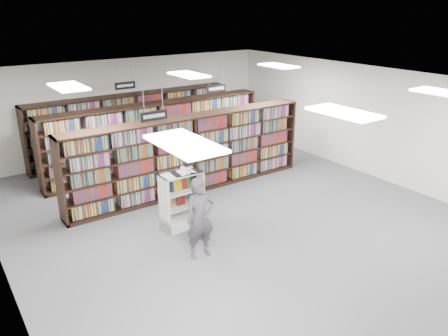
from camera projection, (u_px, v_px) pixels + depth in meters
floor at (234, 217)px, 10.56m from camera, size 12.00×12.00×0.00m
ceiling at (236, 84)px, 9.44m from camera, size 10.00×12.00×0.10m
wall_back at (129, 107)px, 14.62m from camera, size 10.00×0.10×3.20m
wall_right at (374, 123)px, 12.67m from camera, size 0.10×12.00×3.20m
bookshelf_row_near at (191, 154)px, 11.73m from camera, size 7.00×0.60×2.10m
bookshelf_row_mid at (157, 137)px, 13.27m from camera, size 7.00×0.60×2.10m
bookshelf_row_far at (134, 125)px, 14.58m from camera, size 7.00×0.60×2.10m
aisle_sign_left at (154, 115)px, 9.64m from camera, size 0.65×0.02×0.80m
aisle_sign_right at (216, 88)px, 12.78m from camera, size 0.65×0.02×0.80m
aisle_sign_center at (125, 85)px, 13.25m from camera, size 0.65×0.02×0.80m
troffer_front_left at (185, 144)px, 5.54m from camera, size 0.60×1.20×0.04m
troffer_front_center at (344, 112)px, 7.15m from camera, size 0.60×1.20×0.04m
troffer_front_right at (444, 93)px, 8.75m from camera, size 0.60×1.20×0.04m
troffer_back_left at (68, 87)px, 9.39m from camera, size 0.60×1.20×0.04m
troffer_back_center at (189, 75)px, 10.99m from camera, size 0.60×1.20×0.04m
troffer_back_right at (278, 66)px, 12.59m from camera, size 0.60×1.20×0.04m
endcap_display at (181, 208)px, 9.97m from camera, size 0.96×0.50×1.33m
open_book at (186, 171)px, 9.66m from camera, size 0.69×0.44×0.13m
shopper at (200, 218)px, 8.66m from camera, size 0.65×0.45×1.68m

